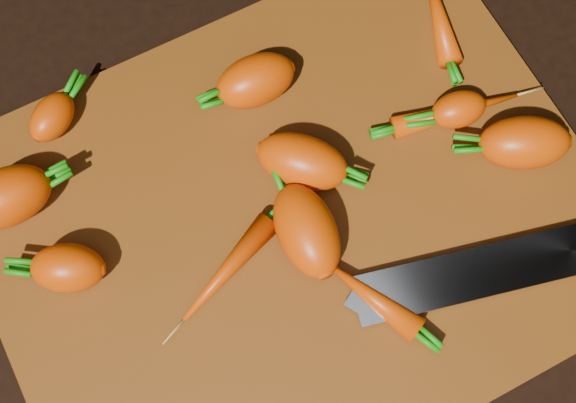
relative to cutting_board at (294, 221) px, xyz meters
name	(u,v)px	position (x,y,z in m)	size (l,w,h in m)	color
ground	(293,225)	(0.00, 0.00, -0.01)	(2.00, 2.00, 0.01)	black
cutting_board	(294,221)	(0.00, 0.00, 0.00)	(0.50, 0.40, 0.01)	#6E3509
carrot_0	(7,197)	(-0.20, 0.12, 0.03)	(0.07, 0.05, 0.05)	#E84605
carrot_1	(68,268)	(-0.18, 0.04, 0.03)	(0.06, 0.04, 0.04)	#E84605
carrot_2	(302,162)	(0.03, 0.03, 0.03)	(0.08, 0.04, 0.04)	#E84605
carrot_3	(307,231)	(0.00, -0.02, 0.03)	(0.08, 0.05, 0.05)	#E84605
carrot_4	(255,81)	(0.03, 0.12, 0.03)	(0.07, 0.04, 0.04)	#E84605
carrot_5	(52,117)	(-0.14, 0.17, 0.02)	(0.05, 0.03, 0.03)	#E84605
carrot_6	(524,143)	(0.20, -0.04, 0.03)	(0.08, 0.04, 0.04)	#E84605
carrot_7	(438,12)	(0.20, 0.11, 0.02)	(0.10, 0.02, 0.02)	#E84605
carrot_8	(456,112)	(0.17, 0.02, 0.02)	(0.11, 0.02, 0.02)	#E84605
carrot_9	(372,297)	(0.02, -0.09, 0.02)	(0.09, 0.02, 0.02)	#E84605
carrot_10	(228,270)	(-0.07, -0.02, 0.02)	(0.10, 0.02, 0.02)	#E84605
carrot_11	(458,110)	(0.17, 0.02, 0.02)	(0.05, 0.03, 0.03)	#E84605
knife	(518,263)	(0.14, -0.12, 0.02)	(0.36, 0.12, 0.02)	gray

